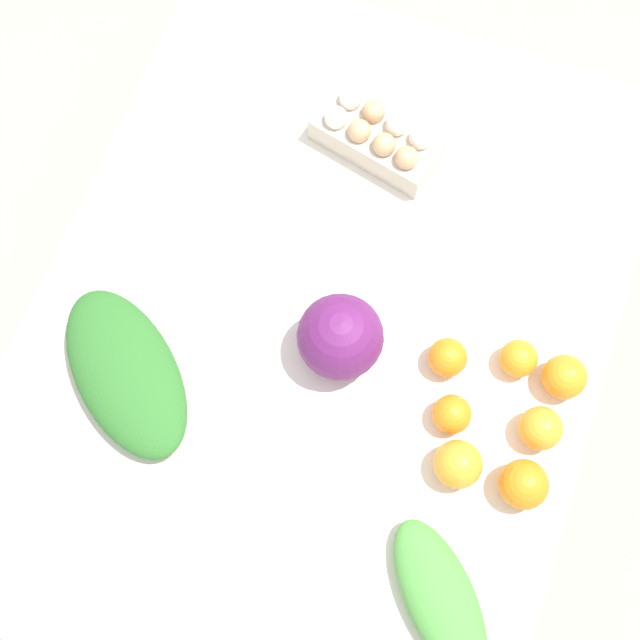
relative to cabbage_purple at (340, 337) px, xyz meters
name	(u,v)px	position (x,y,z in m)	size (l,w,h in m)	color
ground_plane	(320,414)	(0.03, 0.05, -0.81)	(8.00, 8.00, 0.00)	#C6B289
dining_table	(320,338)	(0.03, 0.05, -0.16)	(1.35, 1.00, 0.74)	silver
cabbage_purple	(340,337)	(0.00, 0.00, 0.00)	(0.15, 0.15, 0.15)	#601E5B
egg_carton	(377,136)	(0.41, 0.07, -0.03)	(0.16, 0.26, 0.09)	beige
greens_bunch_chard	(126,372)	(-0.17, 0.33, -0.04)	(0.33, 0.17, 0.07)	#2D6B28
greens_bunch_scallion	(440,597)	(-0.34, -0.29, -0.04)	(0.26, 0.11, 0.06)	#4C933D
orange_0	(447,357)	(0.04, -0.18, -0.04)	(0.07, 0.07, 0.07)	orange
orange_1	(541,428)	(-0.02, -0.37, -0.04)	(0.08, 0.08, 0.08)	orange
orange_2	(452,414)	(-0.05, -0.22, -0.04)	(0.07, 0.07, 0.07)	orange
orange_3	(519,359)	(0.08, -0.30, -0.04)	(0.07, 0.07, 0.07)	orange
orange_4	(458,464)	(-0.13, -0.25, -0.03)	(0.08, 0.08, 0.08)	orange
orange_5	(564,377)	(0.08, -0.38, -0.04)	(0.08, 0.08, 0.08)	orange
orange_6	(523,484)	(-0.13, -0.36, -0.03)	(0.08, 0.08, 0.08)	orange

